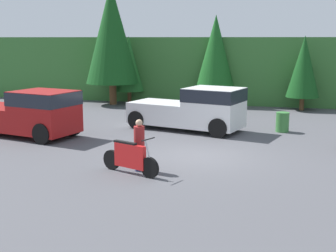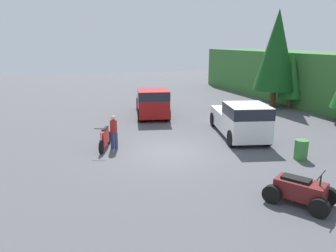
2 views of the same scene
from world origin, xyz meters
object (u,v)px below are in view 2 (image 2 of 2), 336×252
(pickup_truck_second, at_px, (241,119))
(dirt_bike, at_px, (105,139))
(rider_person, at_px, (114,131))
(steel_barrel, at_px, (301,150))
(pickup_truck_red, at_px, (152,101))
(quad_atv, at_px, (300,191))

(pickup_truck_second, xyz_separation_m, dirt_bike, (-0.61, -7.22, -0.55))
(dirt_bike, xyz_separation_m, rider_person, (0.16, 0.42, 0.40))
(pickup_truck_second, distance_m, steel_barrel, 3.92)
(dirt_bike, height_order, rider_person, rider_person)
(pickup_truck_red, xyz_separation_m, quad_atv, (13.82, 0.73, -0.59))
(rider_person, xyz_separation_m, steel_barrel, (4.25, 7.53, -0.45))
(quad_atv, bearing_deg, pickup_truck_red, 151.03)
(pickup_truck_second, bearing_deg, quad_atv, -2.58)
(quad_atv, bearing_deg, steel_barrel, 106.53)
(pickup_truck_red, relative_size, rider_person, 3.47)
(dirt_bike, height_order, quad_atv, dirt_bike)
(pickup_truck_second, xyz_separation_m, quad_atv, (7.16, -2.23, -0.59))
(dirt_bike, bearing_deg, quad_atv, 54.62)
(pickup_truck_red, relative_size, steel_barrel, 6.47)
(dirt_bike, distance_m, steel_barrel, 9.09)
(rider_person, bearing_deg, dirt_bike, -92.80)
(dirt_bike, relative_size, steel_barrel, 2.35)
(pickup_truck_second, bearing_deg, dirt_bike, -80.08)
(pickup_truck_second, bearing_deg, pickup_truck_red, -141.32)
(pickup_truck_red, bearing_deg, pickup_truck_second, 36.93)
(dirt_bike, height_order, steel_barrel, dirt_bike)
(dirt_bike, relative_size, rider_person, 1.26)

